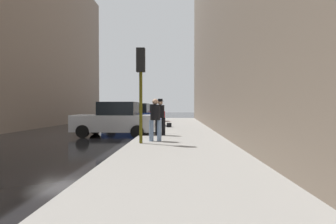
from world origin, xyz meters
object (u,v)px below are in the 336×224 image
pedestrian_with_fedora (160,115)px  pedestrian_in_jeans (155,117)px  parked_silver_sedan (116,120)px  duffel_bag (169,125)px  fire_hydrant (156,122)px  parked_red_hatchback (144,114)px  traffic_light (141,74)px  parked_blue_sedan (133,116)px

pedestrian_with_fedora → pedestrian_in_jeans: pedestrian_with_fedora is taller
parked_silver_sedan → duffel_bag: bearing=58.1°
parked_silver_sedan → fire_hydrant: bearing=66.5°
parked_red_hatchback → traffic_light: size_ratio=1.18×
fire_hydrant → traffic_light: (0.05, -7.88, 2.26)m
parked_silver_sedan → pedestrian_in_jeans: bearing=-52.9°
parked_blue_sedan → pedestrian_in_jeans: (2.35, -8.69, 0.26)m
parked_silver_sedan → duffel_bag: 5.11m
traffic_light → pedestrian_with_fedora: size_ratio=2.03×
traffic_light → pedestrian_with_fedora: traffic_light is taller
traffic_light → duffel_bag: traffic_light is taller
parked_blue_sedan → traffic_light: traffic_light is taller
fire_hydrant → duffel_bag: fire_hydrant is taller
duffel_bag → parked_silver_sedan: bearing=-121.9°
pedestrian_in_jeans → duffel_bag: pedestrian_in_jeans is taller
duffel_bag → parked_red_hatchback: bearing=110.4°
parked_silver_sedan → parked_blue_sedan: (-0.00, 5.58, 0.00)m
parked_blue_sedan → traffic_light: bearing=-78.8°
parked_silver_sedan → parked_red_hatchback: (-0.00, 11.55, 0.00)m
traffic_light → pedestrian_with_fedora: 3.32m
parked_red_hatchback → pedestrian_in_jeans: (2.35, -14.65, 0.26)m
fire_hydrant → pedestrian_with_fedora: pedestrian_with_fedora is taller
parked_red_hatchback → fire_hydrant: parked_red_hatchback is taller
pedestrian_in_jeans → parked_red_hatchback: bearing=99.1°
parked_silver_sedan → parked_red_hatchback: bearing=90.0°
parked_blue_sedan → duffel_bag: 3.02m
duffel_bag → pedestrian_in_jeans: bearing=-92.6°
traffic_light → parked_red_hatchback: bearing=96.9°
fire_hydrant → duffel_bag: size_ratio=1.60×
pedestrian_in_jeans → pedestrian_with_fedora: bearing=88.5°
duffel_bag → parked_blue_sedan: bearing=154.7°
parked_silver_sedan → parked_red_hatchback: 11.55m
traffic_light → pedestrian_with_fedora: bearing=79.0°
parked_blue_sedan → parked_red_hatchback: (0.00, 5.97, 0.00)m
parked_silver_sedan → fire_hydrant: 4.53m
parked_red_hatchback → duffel_bag: 7.74m
traffic_light → fire_hydrant: bearing=90.4°
traffic_light → duffel_bag: size_ratio=8.18×
parked_silver_sedan → pedestrian_in_jeans: pedestrian_in_jeans is taller
parked_blue_sedan → parked_red_hatchback: 5.97m
parked_red_hatchback → pedestrian_with_fedora: (2.41, -12.44, 0.29)m
pedestrian_with_fedora → duffel_bag: (0.28, 5.21, -0.85)m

